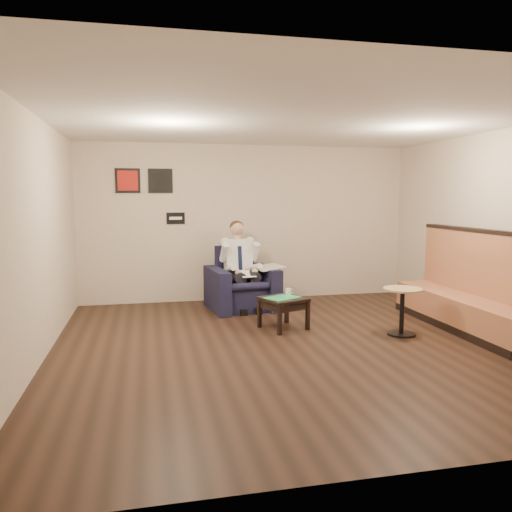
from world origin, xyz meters
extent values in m
plane|color=black|center=(0.00, 0.00, 0.00)|extent=(6.00, 6.00, 0.00)
cube|color=beige|center=(0.00, 3.00, 1.40)|extent=(6.00, 0.02, 2.80)
cube|color=beige|center=(0.00, -3.00, 1.40)|extent=(6.00, 0.02, 2.80)
cube|color=beige|center=(-3.00, 0.00, 1.40)|extent=(0.02, 6.00, 2.80)
cube|color=beige|center=(3.00, 0.00, 1.40)|extent=(0.02, 6.00, 2.80)
cube|color=white|center=(0.00, 0.00, 2.80)|extent=(6.00, 6.00, 0.02)
cube|color=black|center=(-1.30, 2.98, 1.50)|extent=(0.32, 0.02, 0.20)
cube|color=red|center=(-2.10, 2.98, 2.15)|extent=(0.42, 0.03, 0.42)
cube|color=black|center=(-1.55, 2.98, 2.15)|extent=(0.42, 0.03, 0.42)
cube|color=black|center=(-0.27, 2.19, 0.51)|extent=(1.19, 1.19, 1.03)
cube|color=white|center=(-0.24, 1.95, 0.63)|extent=(0.30, 0.37, 0.01)
cube|color=silver|center=(0.17, 2.14, 0.70)|extent=(0.54, 0.63, 0.01)
cube|color=black|center=(0.07, 0.81, 0.23)|extent=(0.71, 0.71, 0.45)
cube|color=#27C671|center=(0.05, 0.78, 0.46)|extent=(0.55, 0.50, 0.01)
cylinder|color=white|center=(0.20, 0.99, 0.50)|extent=(0.11, 0.11, 0.10)
cube|color=black|center=(0.06, 0.98, 0.46)|extent=(0.15, 0.10, 0.01)
cube|color=#A76440|center=(2.59, 0.26, 0.70)|extent=(0.65, 2.73, 1.40)
cylinder|color=tan|center=(1.57, 0.16, 0.32)|extent=(0.55, 0.55, 0.64)
camera|label=1|loc=(-1.79, -5.91, 1.88)|focal=35.00mm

